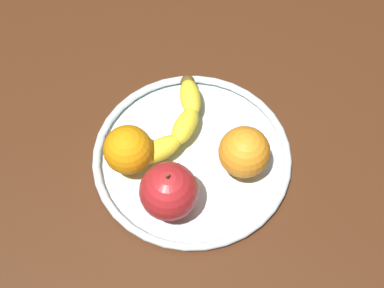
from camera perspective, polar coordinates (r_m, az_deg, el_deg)
name	(u,v)px	position (r cm, az deg, el deg)	size (l,w,h in cm)	color
ground_plane	(192,166)	(89.76, 0.00, -2.21)	(118.24, 118.24, 4.00)	#442310
fruit_bowl	(192,157)	(87.21, 0.00, -1.30)	(30.31, 30.31, 1.80)	silver
banana	(179,122)	(87.52, -1.28, 2.22)	(17.67, 8.69, 3.25)	yellow
apple	(169,191)	(79.01, -2.33, -4.73)	(8.26, 8.26, 9.06)	#B22125
orange_center	(128,150)	(83.15, -6.39, -0.57)	(7.24, 7.24, 7.24)	orange
orange_front_right	(244,152)	(82.60, 5.23, -0.80)	(7.56, 7.56, 7.56)	orange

